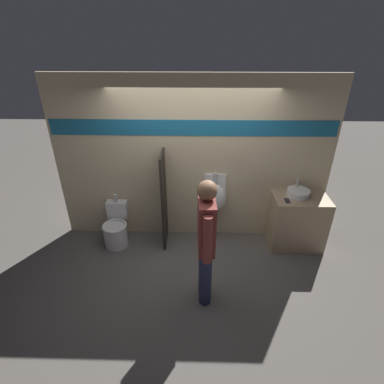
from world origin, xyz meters
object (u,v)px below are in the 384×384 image
object	(u,v)px
cell_phone	(287,201)
person_in_vest	(206,239)
toilet	(116,229)
sink_basin	(298,193)
urinal_near_counter	(215,198)

from	to	relation	value
cell_phone	person_in_vest	distance (m)	1.66
toilet	person_in_vest	xyz separation A→B (m)	(1.47, -1.14, 0.70)
sink_basin	toilet	world-z (taller)	sink_basin
sink_basin	person_in_vest	world-z (taller)	person_in_vest
cell_phone	person_in_vest	xyz separation A→B (m)	(-1.27, -1.07, 0.07)
sink_basin	toilet	bearing A→B (deg)	-178.11
toilet	person_in_vest	world-z (taller)	person_in_vest
urinal_near_counter	toilet	xyz separation A→B (m)	(-1.64, -0.19, -0.52)
cell_phone	toilet	distance (m)	2.81
sink_basin	urinal_near_counter	xyz separation A→B (m)	(-1.30, 0.09, -0.16)
sink_basin	cell_phone	distance (m)	0.27
urinal_near_counter	person_in_vest	xyz separation A→B (m)	(-0.17, -1.33, 0.18)
urinal_near_counter	person_in_vest	size ratio (longest dim) A/B	0.68
urinal_near_counter	person_in_vest	bearing A→B (deg)	-97.48
person_in_vest	toilet	bearing A→B (deg)	49.97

